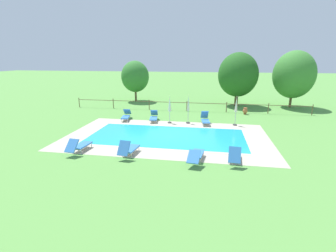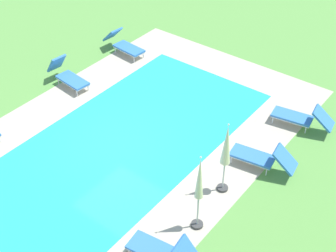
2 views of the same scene
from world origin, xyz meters
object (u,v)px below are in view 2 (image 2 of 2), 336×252
object	(u,v)px
sun_lounger_north_near_steps	(124,44)
patio_umbrella_closed_row_centre	(226,149)
patio_umbrella_closed_row_mid_west	(199,185)
sun_lounger_north_far	(163,252)
sun_lounger_north_end	(68,75)
sun_lounger_south_mid	(262,157)
sun_lounger_south_near_corner	(301,117)

from	to	relation	value
sun_lounger_north_near_steps	patio_umbrella_closed_row_centre	distance (m)	8.51
patio_umbrella_closed_row_mid_west	patio_umbrella_closed_row_centre	distance (m)	1.54
sun_lounger_north_far	patio_umbrella_closed_row_centre	bearing A→B (deg)	-176.15
patio_umbrella_closed_row_mid_west	patio_umbrella_closed_row_centre	world-z (taller)	patio_umbrella_closed_row_mid_west
sun_lounger_north_end	sun_lounger_south_mid	world-z (taller)	sun_lounger_north_end
sun_lounger_north_end	patio_umbrella_closed_row_centre	bearing A→B (deg)	81.56
sun_lounger_south_near_corner	patio_umbrella_closed_row_centre	distance (m)	4.16
sun_lounger_north_far	sun_lounger_south_mid	distance (m)	4.43
sun_lounger_south_mid	sun_lounger_south_near_corner	bearing A→B (deg)	178.63
sun_lounger_north_near_steps	sun_lounger_south_near_corner	xyz separation A→B (m)	(0.15, 7.82, -0.01)
patio_umbrella_closed_row_mid_west	sun_lounger_north_near_steps	bearing A→B (deg)	-126.84
sun_lounger_north_end	sun_lounger_south_mid	bearing A→B (deg)	92.68
sun_lounger_south_near_corner	patio_umbrella_closed_row_mid_west	distance (m)	5.63
sun_lounger_north_end	sun_lounger_south_near_corner	world-z (taller)	sun_lounger_north_end
sun_lounger_north_near_steps	sun_lounger_south_mid	xyz separation A→B (m)	(2.66, 7.76, -0.00)
sun_lounger_north_near_steps	sun_lounger_north_end	xyz separation A→B (m)	(3.03, -0.05, 0.01)
patio_umbrella_closed_row_mid_west	sun_lounger_north_end	bearing A→B (deg)	-109.06
sun_lounger_north_far	patio_umbrella_closed_row_mid_west	bearing A→B (deg)	-179.69
sun_lounger_north_end	patio_umbrella_closed_row_centre	xyz separation A→B (m)	(1.10, 7.41, 1.11)
sun_lounger_south_mid	sun_lounger_north_far	bearing A→B (deg)	-2.59
sun_lounger_south_near_corner	sun_lounger_south_mid	world-z (taller)	sun_lounger_south_mid
sun_lounger_north_end	patio_umbrella_closed_row_mid_west	size ratio (longest dim) A/B	0.78
sun_lounger_south_near_corner	patio_umbrella_closed_row_centre	world-z (taller)	patio_umbrella_closed_row_centre
sun_lounger_south_mid	patio_umbrella_closed_row_centre	size ratio (longest dim) A/B	0.87
sun_lounger_south_near_corner	sun_lounger_north_far	bearing A→B (deg)	-2.15
patio_umbrella_closed_row_mid_west	sun_lounger_south_mid	bearing A→B (deg)	176.03
sun_lounger_north_far	patio_umbrella_closed_row_mid_west	distance (m)	1.80
sun_lounger_south_mid	patio_umbrella_closed_row_mid_west	xyz separation A→B (m)	(2.99, -0.21, 1.12)
sun_lounger_north_far	sun_lounger_north_near_steps	bearing A→B (deg)	-133.16
sun_lounger_north_far	sun_lounger_north_end	size ratio (longest dim) A/B	1.01
sun_lounger_north_far	sun_lounger_south_mid	xyz separation A→B (m)	(-4.42, 0.20, -0.02)
patio_umbrella_closed_row_centre	sun_lounger_south_near_corner	bearing A→B (deg)	173.42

